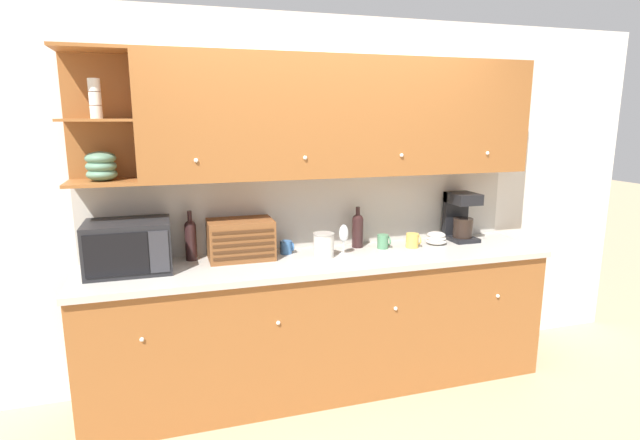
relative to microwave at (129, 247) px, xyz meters
The scene contains 16 objects.
ground_plane 1.70m from the microwave, 11.26° to the left, with size 24.00×24.00×0.00m, color tan.
wall_back 1.30m from the microwave, 12.58° to the left, with size 5.58×0.06×2.60m.
counter_unit 1.41m from the microwave, ahead, with size 3.20×0.66×0.96m.
backsplash_panel 1.28m from the microwave, 11.00° to the left, with size 3.18×0.01×0.54m.
upper_cabinets 1.62m from the microwave, ahead, with size 3.18×0.34×0.80m.
microwave is the anchor object (origin of this frame).
wine_bottle 0.41m from the microwave, 20.30° to the left, with size 0.08×0.08×0.34m.
bread_box 0.71m from the microwave, ahead, with size 0.43×0.29×0.27m.
mug 1.04m from the microwave, ahead, with size 0.10×0.08×0.09m.
storage_canister 1.25m from the microwave, ahead, with size 0.15×0.15×0.17m.
wine_glass 1.41m from the microwave, ahead, with size 0.07×0.07×0.21m.
second_wine_bottle 1.58m from the microwave, ahead, with size 0.08×0.08×0.30m.
mug_blue_second 1.74m from the microwave, ahead, with size 0.09×0.08×0.10m.
mug_patterned_third 1.96m from the microwave, ahead, with size 0.11×0.09×0.11m.
bowl_stack_on_counter 2.18m from the microwave, ahead, with size 0.16×0.16×0.09m.
coffee_maker 2.42m from the microwave, ahead, with size 0.20×0.25×0.37m.
Camera 1 is at (-1.00, -3.46, 1.91)m, focal length 28.00 mm.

